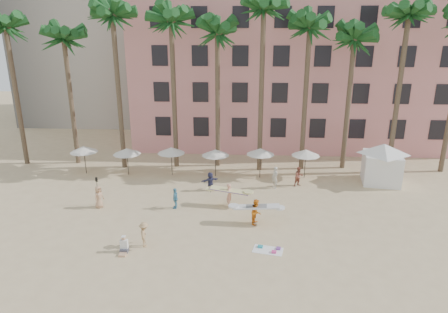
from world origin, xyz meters
TOP-DOWN VIEW (x-y plane):
  - ground at (0.00, 0.00)m, footprint 120.00×120.00m
  - pink_hotel at (7.00, 26.00)m, footprint 35.00×14.00m
  - palm_row at (0.51, 15.00)m, footprint 44.40×5.40m
  - umbrella_row at (-3.00, 12.50)m, footprint 22.50×2.70m
  - cabana at (13.41, 11.78)m, footprint 5.17×5.17m
  - beach_towel at (3.22, 0.06)m, footprint 1.97×1.35m
  - carrier_yellow at (0.54, 6.28)m, footprint 2.97×1.15m
  - carrier_white at (2.50, 3.51)m, footprint 3.14×1.01m
  - beachgoers at (-1.37, 6.64)m, footprint 16.35×11.54m
  - paddle at (-9.41, 5.87)m, footprint 0.18×0.04m
  - seated_man at (-5.48, -0.68)m, footprint 0.46×0.80m

SIDE VIEW (x-z plane):
  - ground at x=0.00m, z-range 0.00..0.00m
  - beach_towel at x=3.22m, z-range -0.04..0.10m
  - seated_man at x=-5.48m, z-range -0.16..0.88m
  - beachgoers at x=-1.37m, z-range -0.10..1.77m
  - carrier_white at x=2.50m, z-range 0.06..1.85m
  - carrier_yellow at x=0.54m, z-range 0.11..1.89m
  - paddle at x=-9.41m, z-range 0.30..2.52m
  - cabana at x=13.41m, z-range 0.32..3.82m
  - umbrella_row at x=-3.00m, z-range 0.97..3.69m
  - pink_hotel at x=7.00m, z-range 0.00..16.00m
  - palm_row at x=0.51m, z-range 4.82..21.12m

